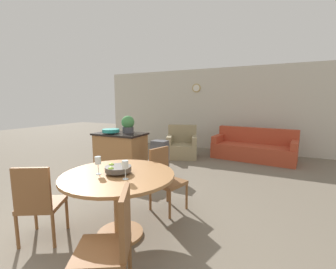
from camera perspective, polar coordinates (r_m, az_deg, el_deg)
The scene contains 15 objects.
ground_plane at distance 2.88m, azimuth -29.59°, elevation -26.47°, with size 24.00×24.00×0.00m, color #706656.
wall_back at distance 7.80m, azimuth 10.59°, elevation 6.32°, with size 8.00×0.09×2.70m.
dining_table at distance 2.76m, azimuth -12.39°, elevation -13.13°, with size 1.30×1.30×0.77m.
dining_chair_near_left at distance 3.00m, azimuth -30.03°, elevation -14.36°, with size 0.57×0.57×0.91m.
dining_chair_near_right at distance 2.02m, azimuth -14.15°, elevation -24.92°, with size 0.57×0.57×0.91m.
dining_chair_far_side at distance 3.40m, azimuth -0.84°, elevation -10.55°, with size 0.52×0.52×0.91m.
fruit_bowl at distance 2.69m, azimuth -12.55°, elevation -8.45°, with size 0.30×0.30×0.11m.
wine_glass_left at distance 2.70m, azimuth -17.38°, elevation -6.48°, with size 0.07×0.07×0.21m.
wine_glass_right at distance 2.46m, azimuth -10.83°, elevation -7.72°, with size 0.07×0.07×0.21m.
kitchen_island at distance 5.33m, azimuth -11.93°, elevation -4.35°, with size 1.14×0.72×0.89m.
teal_bowl at distance 5.25m, azimuth -14.32°, elevation 0.93°, with size 0.39×0.39×0.10m.
potted_plant at distance 5.27m, azimuth -10.14°, elevation 2.64°, with size 0.30×0.30×0.39m.
trash_bin at distance 4.94m, azimuth -2.08°, elevation -5.99°, with size 0.34×0.27×0.77m.
couch at distance 6.75m, azimuth 20.91°, elevation -3.42°, with size 2.25×1.15×0.86m.
armchair at distance 6.56m, azimuth 3.55°, elevation -3.10°, with size 1.06×1.04×0.92m.
Camera 1 is at (2.03, -1.29, 1.59)m, focal length 24.00 mm.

